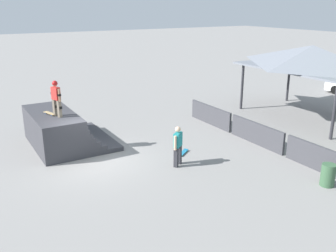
# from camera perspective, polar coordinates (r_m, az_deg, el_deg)

# --- Properties ---
(ground_plane) EXTENTS (160.00, 160.00, 0.00)m
(ground_plane) POSITION_cam_1_polar(r_m,az_deg,el_deg) (16.46, -11.19, -5.31)
(ground_plane) COLOR gray
(quarter_pipe_ramp) EXTENTS (4.34, 3.53, 1.66)m
(quarter_pipe_ramp) POSITION_cam_1_polar(r_m,az_deg,el_deg) (18.41, -16.15, -0.69)
(quarter_pipe_ramp) COLOR #38383D
(quarter_pipe_ramp) RESTS_ON ground
(skater_on_deck) EXTENTS (0.70, 0.37, 1.62)m
(skater_on_deck) POSITION_cam_1_polar(r_m,az_deg,el_deg) (17.18, -16.70, 4.38)
(skater_on_deck) COLOR #6B6051
(skater_on_deck) RESTS_ON quarter_pipe_ramp
(skateboard_on_deck) EXTENTS (0.85, 0.44, 0.09)m
(skateboard_on_deck) POSITION_cam_1_polar(r_m,az_deg,el_deg) (17.81, -17.51, 1.86)
(skateboard_on_deck) COLOR blue
(skateboard_on_deck) RESTS_ON quarter_pipe_ramp
(bystander_walking) EXTENTS (0.49, 0.62, 1.71)m
(bystander_walking) POSITION_cam_1_polar(r_m,az_deg,el_deg) (15.42, 1.51, -2.78)
(bystander_walking) COLOR #2D2D33
(bystander_walking) RESTS_ON ground
(skateboard_on_ground) EXTENTS (0.65, 0.79, 0.09)m
(skateboard_on_ground) POSITION_cam_1_polar(r_m,az_deg,el_deg) (16.97, 2.34, -4.01)
(skateboard_on_ground) COLOR green
(skateboard_on_ground) RESTS_ON ground
(barrier_fence) EXTENTS (10.78, 0.12, 1.05)m
(barrier_fence) POSITION_cam_1_polar(r_m,az_deg,el_deg) (18.45, 13.34, -1.12)
(barrier_fence) COLOR #3D3D42
(barrier_fence) RESTS_ON ground
(pavilion_shelter) EXTENTS (7.90, 4.94, 4.23)m
(pavilion_shelter) POSITION_cam_1_polar(r_m,az_deg,el_deg) (23.26, 21.06, 9.73)
(pavilion_shelter) COLOR #2D2D33
(pavilion_shelter) RESTS_ON ground
(trash_bin) EXTENTS (0.52, 0.52, 0.85)m
(trash_bin) POSITION_cam_1_polar(r_m,az_deg,el_deg) (15.12, 23.19, -6.89)
(trash_bin) COLOR #385B3D
(trash_bin) RESTS_ON ground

